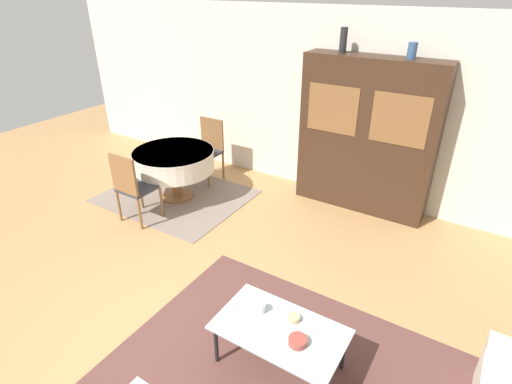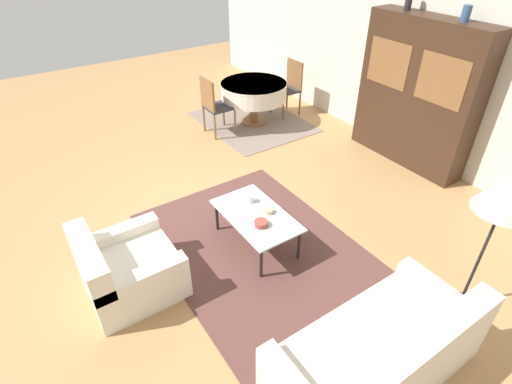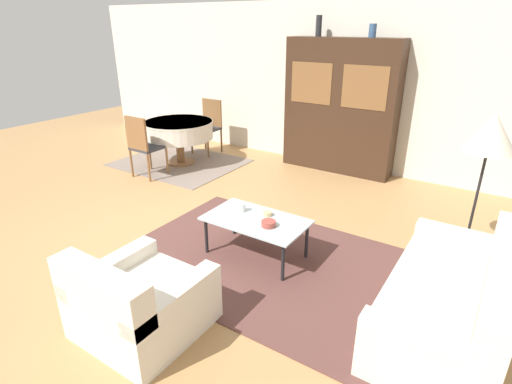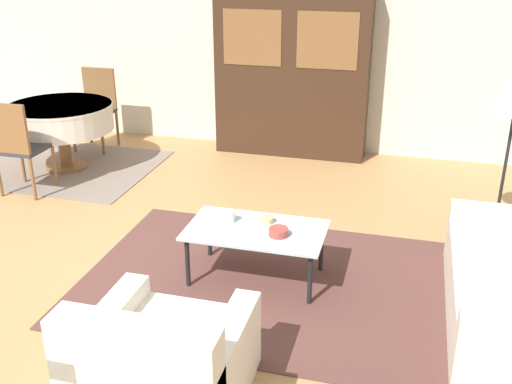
% 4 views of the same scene
% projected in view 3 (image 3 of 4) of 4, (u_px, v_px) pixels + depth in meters
% --- Properties ---
extents(ground_plane, '(14.00, 14.00, 0.00)m').
position_uv_depth(ground_plane, '(163.00, 238.00, 4.72)').
color(ground_plane, tan).
extents(wall_back, '(10.00, 0.06, 2.70)m').
position_uv_depth(wall_back, '(307.00, 84.00, 6.98)').
color(wall_back, beige).
rests_on(wall_back, ground_plane).
extents(area_rug, '(2.95, 2.08, 0.01)m').
position_uv_depth(area_rug, '(265.00, 260.00, 4.27)').
color(area_rug, brown).
rests_on(area_rug, ground_plane).
extents(dining_rug, '(2.12, 1.70, 0.01)m').
position_uv_depth(dining_rug, '(180.00, 163.00, 7.23)').
color(dining_rug, gray).
rests_on(dining_rug, ground_plane).
extents(couch, '(0.86, 1.78, 0.78)m').
position_uv_depth(couch, '(452.00, 301.00, 3.21)').
color(couch, silver).
rests_on(couch, ground_plane).
extents(armchair, '(0.90, 0.90, 0.75)m').
position_uv_depth(armchair, '(138.00, 303.00, 3.19)').
color(armchair, silver).
rests_on(armchair, ground_plane).
extents(coffee_table, '(1.08, 0.63, 0.43)m').
position_uv_depth(coffee_table, '(256.00, 222.00, 4.21)').
color(coffee_table, black).
rests_on(coffee_table, area_rug).
extents(display_cabinet, '(1.85, 0.41, 2.14)m').
position_uv_depth(display_cabinet, '(340.00, 107.00, 6.52)').
color(display_cabinet, '#382316').
rests_on(display_cabinet, ground_plane).
extents(dining_table, '(1.19, 1.19, 0.76)m').
position_uv_depth(dining_table, '(179.00, 130.00, 6.97)').
color(dining_table, brown).
rests_on(dining_table, dining_rug).
extents(dining_chair_near, '(0.44, 0.44, 1.00)m').
position_uv_depth(dining_chair_near, '(143.00, 143.00, 6.35)').
color(dining_chair_near, brown).
rests_on(dining_chair_near, dining_rug).
extents(dining_chair_far, '(0.44, 0.44, 1.00)m').
position_uv_depth(dining_chair_far, '(209.00, 123.00, 7.62)').
color(dining_chair_far, brown).
rests_on(dining_chair_far, dining_rug).
extents(floor_lamp, '(0.49, 0.49, 1.57)m').
position_uv_depth(floor_lamp, '(491.00, 136.00, 3.82)').
color(floor_lamp, black).
rests_on(floor_lamp, ground_plane).
extents(cup, '(0.09, 0.09, 0.09)m').
position_uv_depth(cup, '(242.00, 207.00, 4.35)').
color(cup, white).
rests_on(cup, coffee_table).
extents(bowl, '(0.15, 0.15, 0.06)m').
position_uv_depth(bowl, '(269.00, 224.00, 4.04)').
color(bowl, '#9E4238').
rests_on(bowl, coffee_table).
extents(bowl_small, '(0.10, 0.10, 0.05)m').
position_uv_depth(bowl_small, '(267.00, 213.00, 4.26)').
color(bowl_small, tan).
rests_on(bowl_small, coffee_table).
extents(vase_tall, '(0.09, 0.09, 0.32)m').
position_uv_depth(vase_tall, '(319.00, 26.00, 6.27)').
color(vase_tall, '#232328').
rests_on(vase_tall, display_cabinet).
extents(vase_short, '(0.11, 0.11, 0.19)m').
position_uv_depth(vase_short, '(373.00, 31.00, 5.86)').
color(vase_short, '#33517A').
rests_on(vase_short, display_cabinet).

